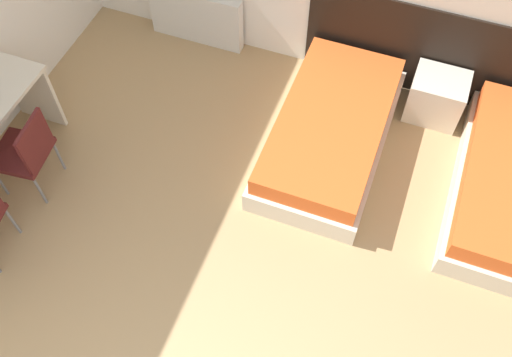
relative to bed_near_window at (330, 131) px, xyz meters
The scene contains 5 objects.
headboard_panel 1.29m from the bed_near_window, 49.86° to the left, with size 2.70×0.03×0.98m.
bed_near_window is the anchor object (origin of this frame).
nightstand 1.09m from the bed_near_window, 41.70° to the left, with size 0.49×0.41×0.46m.
radiator 1.92m from the bed_near_window, 152.56° to the left, with size 0.99×0.12×0.60m.
chair_near_laptop 2.60m from the bed_near_window, 150.20° to the right, with size 0.47×0.47×0.83m.
Camera 1 is at (0.86, 0.03, 4.22)m, focal length 40.00 mm.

